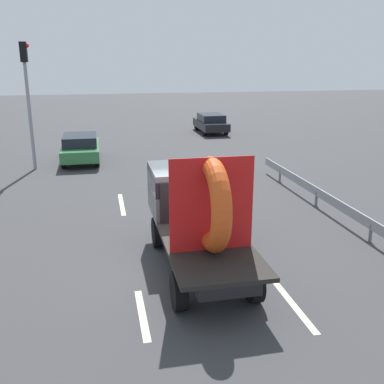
% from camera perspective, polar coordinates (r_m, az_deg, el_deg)
% --- Properties ---
extents(ground_plane, '(120.00, 120.00, 0.00)m').
position_cam_1_polar(ground_plane, '(12.07, -1.11, -9.35)').
color(ground_plane, '#38383A').
extents(flatbed_truck, '(2.02, 5.56, 3.23)m').
position_cam_1_polar(flatbed_truck, '(11.95, 0.25, -1.59)').
color(flatbed_truck, black).
rests_on(flatbed_truck, ground_plane).
extents(distant_sedan, '(1.87, 4.37, 1.43)m').
position_cam_1_polar(distant_sedan, '(24.52, -13.84, 5.49)').
color(distant_sedan, black).
rests_on(distant_sedan, ground_plane).
extents(traffic_light, '(0.42, 0.36, 5.97)m').
position_cam_1_polar(traffic_light, '(23.05, -20.01, 12.13)').
color(traffic_light, gray).
rests_on(traffic_light, ground_plane).
extents(guardrail, '(0.10, 13.97, 0.71)m').
position_cam_1_polar(guardrail, '(15.79, 18.27, -1.79)').
color(guardrail, gray).
rests_on(guardrail, ground_plane).
extents(lane_dash_left_near, '(0.16, 2.05, 0.01)m').
position_cam_1_polar(lane_dash_left_near, '(10.09, -6.28, -15.04)').
color(lane_dash_left_near, beige).
rests_on(lane_dash_left_near, ground_plane).
extents(lane_dash_left_far, '(0.16, 2.60, 0.01)m').
position_cam_1_polar(lane_dash_left_far, '(17.16, -8.84, -1.52)').
color(lane_dash_left_far, beige).
rests_on(lane_dash_left_far, ground_plane).
extents(lane_dash_right_near, '(0.16, 2.43, 0.01)m').
position_cam_1_polar(lane_dash_right_near, '(10.65, 12.51, -13.54)').
color(lane_dash_right_near, beige).
rests_on(lane_dash_right_near, ground_plane).
extents(lane_dash_right_far, '(0.16, 2.19, 0.01)m').
position_cam_1_polar(lane_dash_right_far, '(17.78, 1.90, -0.69)').
color(lane_dash_right_far, beige).
rests_on(lane_dash_right_far, ground_plane).
extents(oncoming_car, '(1.79, 4.18, 1.36)m').
position_cam_1_polar(oncoming_car, '(33.28, 2.39, 8.71)').
color(oncoming_car, black).
rests_on(oncoming_car, ground_plane).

